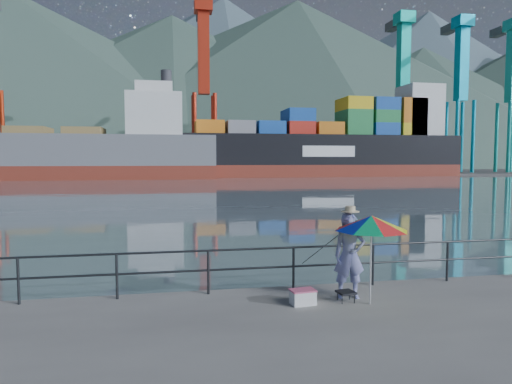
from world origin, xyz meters
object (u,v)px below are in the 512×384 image
cooler_bag (303,298)px  bulk_carrier (58,153)px  beach_umbrella (371,223)px  container_ship (329,144)px  fisherman (349,255)px

cooler_bag → bulk_carrier: bulk_carrier is taller
beach_umbrella → cooler_bag: 2.13m
bulk_carrier → container_ship: container_ship is taller
bulk_carrier → container_ship: 48.53m
cooler_bag → container_ship: container_ship is taller
fisherman → bulk_carrier: 73.53m
beach_umbrella → bulk_carrier: 74.08m
bulk_carrier → container_ship: bearing=5.6°
fisherman → beach_umbrella: fisherman is taller
beach_umbrella → cooler_bag: (-1.41, 0.25, -1.58)m
beach_umbrella → bulk_carrier: bulk_carrier is taller
bulk_carrier → container_ship: (48.27, 4.70, 1.81)m
beach_umbrella → container_ship: (26.11, 75.34, 4.16)m
fisherman → cooler_bag: fisherman is taller
fisherman → beach_umbrella: size_ratio=1.00×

